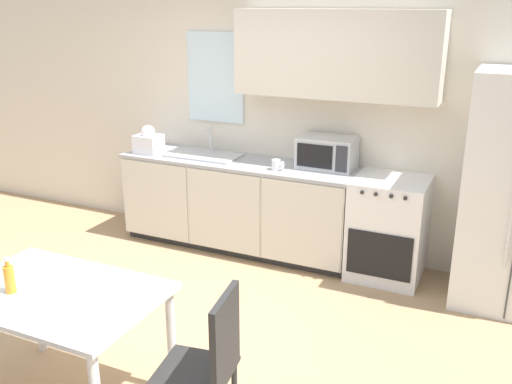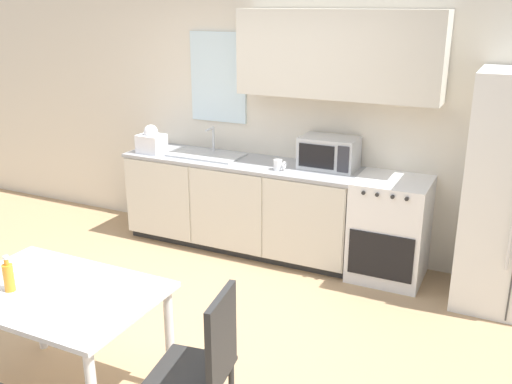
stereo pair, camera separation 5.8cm
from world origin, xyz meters
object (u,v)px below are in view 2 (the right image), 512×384
Objects in this scene: microwave at (329,153)px; dining_chair_side at (207,359)px; coffee_mug at (279,165)px; dining_table at (56,306)px; drink_bottle at (9,277)px; oven_range at (390,229)px.

microwave is 0.55× the size of dining_chair_side.
coffee_mug is 2.42m from dining_table.
coffee_mug is at bearing 6.13° from dining_chair_side.
drink_bottle is at bearing 89.94° from dining_chair_side.
drink_bottle is (-0.23, -0.11, 0.19)m from dining_table.
dining_table is 0.99m from dining_chair_side.
drink_bottle reaches higher than oven_range.
dining_chair_side is at bearing 8.30° from drink_bottle.
coffee_mug reaches higher than dining_table.
dining_chair_side is (0.98, 0.06, -0.11)m from dining_table.
dining_chair_side reaches higher than dining_table.
dining_table is 5.52× the size of drink_bottle.
dining_table is 1.30× the size of dining_chair_side.
coffee_mug is at bearing 80.75° from dining_table.
microwave reaches higher than oven_range.
dining_chair_side is (-0.41, -2.45, 0.09)m from oven_range.
microwave is (-0.62, 0.10, 0.60)m from oven_range.
microwave is at bearing 32.45° from coffee_mug.
microwave reaches higher than drink_bottle.
coffee_mug is at bearing 76.16° from drink_bottle.
oven_range is at bearing 61.06° from dining_table.
dining_table is (-0.39, -2.37, -0.30)m from coffee_mug.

